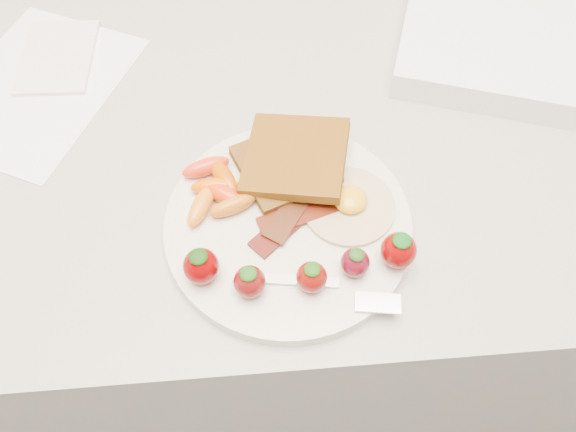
{
  "coord_description": "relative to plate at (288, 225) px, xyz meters",
  "views": [
    {
      "loc": [
        0.0,
        1.25,
        1.44
      ],
      "look_at": [
        0.03,
        1.56,
        0.93
      ],
      "focal_mm": 35.0,
      "sensor_mm": 36.0,
      "label": 1
    }
  ],
  "objects": [
    {
      "name": "counter",
      "position": [
        -0.03,
        0.14,
        -0.46
      ],
      "size": [
        2.0,
        0.6,
        0.9
      ],
      "primitive_type": "cube",
      "color": "gray",
      "rests_on": "ground"
    },
    {
      "name": "toast_upper",
      "position": [
        0.01,
        0.07,
        0.03
      ],
      "size": [
        0.14,
        0.13,
        0.03
      ],
      "primitive_type": "cube",
      "rotation": [
        0.0,
        -0.1,
        -0.24
      ],
      "color": "#512805",
      "rests_on": "toast_lower"
    },
    {
      "name": "notepad",
      "position": [
        -0.29,
        0.29,
        -0.0
      ],
      "size": [
        0.1,
        0.14,
        0.01
      ],
      "primitive_type": "cube",
      "rotation": [
        0.0,
        0.0,
        -0.05
      ],
      "color": "#F6D7D8",
      "rests_on": "paper_sheet"
    },
    {
      "name": "bacon_strips",
      "position": [
        0.01,
        0.01,
        0.01
      ],
      "size": [
        0.12,
        0.11,
        0.01
      ],
      "color": "black",
      "rests_on": "plate"
    },
    {
      "name": "toast_lower",
      "position": [
        0.0,
        0.07,
        0.02
      ],
      "size": [
        0.13,
        0.13,
        0.01
      ],
      "primitive_type": "cube",
      "rotation": [
        0.0,
        0.0,
        0.37
      ],
      "color": "#4F300E",
      "rests_on": "plate"
    },
    {
      "name": "baby_carrots",
      "position": [
        -0.08,
        0.04,
        0.02
      ],
      "size": [
        0.09,
        0.1,
        0.02
      ],
      "color": "#E25C00",
      "rests_on": "plate"
    },
    {
      "name": "plate",
      "position": [
        0.0,
        0.0,
        0.0
      ],
      "size": [
        0.27,
        0.27,
        0.02
      ],
      "primitive_type": "cylinder",
      "color": "silver",
      "rests_on": "counter"
    },
    {
      "name": "paper_sheet",
      "position": [
        -0.31,
        0.24,
        -0.01
      ],
      "size": [
        0.29,
        0.32,
        0.0
      ],
      "primitive_type": "cube",
      "rotation": [
        0.0,
        0.0,
        -0.45
      ],
      "color": "white",
      "rests_on": "counter"
    },
    {
      "name": "fork",
      "position": [
        0.03,
        -0.09,
        0.01
      ],
      "size": [
        0.17,
        0.06,
        0.0
      ],
      "color": "silver",
      "rests_on": "plate"
    },
    {
      "name": "appliance",
      "position": [
        0.31,
        0.24,
        0.01
      ],
      "size": [
        0.32,
        0.29,
        0.04
      ],
      "primitive_type": "cube",
      "rotation": [
        0.0,
        0.0,
        -0.32
      ],
      "color": "white",
      "rests_on": "counter"
    },
    {
      "name": "fried_egg",
      "position": [
        0.07,
        0.01,
        0.01
      ],
      "size": [
        0.11,
        0.11,
        0.02
      ],
      "color": "beige",
      "rests_on": "plate"
    },
    {
      "name": "strawberries",
      "position": [
        0.01,
        -0.06,
        0.03
      ],
      "size": [
        0.24,
        0.06,
        0.05
      ],
      "color": "#6B0002",
      "rests_on": "plate"
    }
  ]
}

